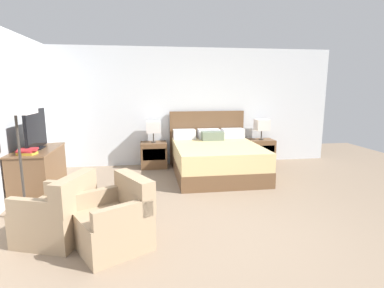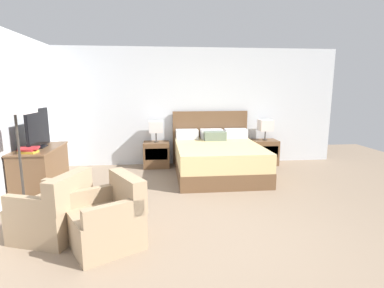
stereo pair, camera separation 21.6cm
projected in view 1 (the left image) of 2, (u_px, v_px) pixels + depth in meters
name	position (u px, v px, depth m)	size (l,w,h in m)	color
ground_plane	(221.00, 242.00, 3.36)	(10.82, 10.82, 0.00)	#84705B
wall_back	(183.00, 107.00, 6.66)	(6.82, 0.06, 2.56)	silver
bed	(216.00, 158.00, 5.94)	(1.68, 1.97, 1.19)	brown
nightstand_left	(154.00, 155.00, 6.45)	(0.55, 0.43, 0.55)	brown
nightstand_right	(261.00, 151.00, 6.80)	(0.55, 0.43, 0.55)	brown
table_lamp_left	(153.00, 127.00, 6.34)	(0.29, 0.29, 0.46)	#332D28
table_lamp_right	(262.00, 125.00, 6.69)	(0.29, 0.29, 0.46)	#332D28
dresser	(39.00, 172.00, 4.74)	(0.57, 1.12, 0.76)	brown
tv	(36.00, 130.00, 4.65)	(0.18, 0.84, 0.62)	black
book_red_cover	(27.00, 153.00, 4.28)	(0.24, 0.16, 0.03)	gold
book_blue_cover	(26.00, 151.00, 4.28)	(0.24, 0.14, 0.03)	#B7282D
book_small_top	(28.00, 149.00, 4.28)	(0.26, 0.18, 0.03)	#B7282D
armchair_by_window	(58.00, 215.00, 3.38)	(0.88, 0.87, 0.76)	#9E8466
armchair_companion	(116.00, 222.00, 3.22)	(0.93, 0.93, 0.76)	#9E8466
floor_lamp	(15.00, 110.00, 3.62)	(0.39, 0.39, 1.66)	#332D28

